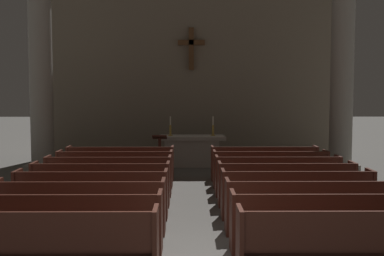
# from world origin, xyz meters

# --- Properties ---
(pew_left_row_1) EXTENTS (2.93, 0.50, 0.95)m
(pew_left_row_1) POSITION_xyz_m (-1.99, -0.04, 0.48)
(pew_left_row_1) COLOR #4C2319
(pew_left_row_1) RESTS_ON ground
(pew_left_row_2) EXTENTS (2.93, 0.50, 0.95)m
(pew_left_row_2) POSITION_xyz_m (-1.99, 0.97, 0.48)
(pew_left_row_2) COLOR #4C2319
(pew_left_row_2) RESTS_ON ground
(pew_left_row_3) EXTENTS (2.93, 0.50, 0.95)m
(pew_left_row_3) POSITION_xyz_m (-1.99, 1.97, 0.48)
(pew_left_row_3) COLOR #4C2319
(pew_left_row_3) RESTS_ON ground
(pew_left_row_4) EXTENTS (2.93, 0.50, 0.95)m
(pew_left_row_4) POSITION_xyz_m (-1.99, 2.98, 0.48)
(pew_left_row_4) COLOR #4C2319
(pew_left_row_4) RESTS_ON ground
(pew_left_row_5) EXTENTS (2.93, 0.50, 0.95)m
(pew_left_row_5) POSITION_xyz_m (-1.99, 3.98, 0.48)
(pew_left_row_5) COLOR #4C2319
(pew_left_row_5) RESTS_ON ground
(pew_left_row_6) EXTENTS (2.93, 0.50, 0.95)m
(pew_left_row_6) POSITION_xyz_m (-1.99, 4.99, 0.48)
(pew_left_row_6) COLOR #4C2319
(pew_left_row_6) RESTS_ON ground
(pew_left_row_7) EXTENTS (2.93, 0.50, 0.95)m
(pew_left_row_7) POSITION_xyz_m (-1.99, 5.99, 0.48)
(pew_left_row_7) COLOR #4C2319
(pew_left_row_7) RESTS_ON ground
(pew_left_row_8) EXTENTS (2.93, 0.50, 0.95)m
(pew_left_row_8) POSITION_xyz_m (-1.99, 7.00, 0.48)
(pew_left_row_8) COLOR #4C2319
(pew_left_row_8) RESTS_ON ground
(pew_right_row_1) EXTENTS (2.93, 0.50, 0.95)m
(pew_right_row_1) POSITION_xyz_m (1.99, -0.04, 0.48)
(pew_right_row_1) COLOR #4C2319
(pew_right_row_1) RESTS_ON ground
(pew_right_row_2) EXTENTS (2.93, 0.50, 0.95)m
(pew_right_row_2) POSITION_xyz_m (1.99, 0.97, 0.48)
(pew_right_row_2) COLOR #4C2319
(pew_right_row_2) RESTS_ON ground
(pew_right_row_3) EXTENTS (2.93, 0.50, 0.95)m
(pew_right_row_3) POSITION_xyz_m (1.99, 1.97, 0.48)
(pew_right_row_3) COLOR #4C2319
(pew_right_row_3) RESTS_ON ground
(pew_right_row_4) EXTENTS (2.93, 0.50, 0.95)m
(pew_right_row_4) POSITION_xyz_m (1.99, 2.98, 0.48)
(pew_right_row_4) COLOR #4C2319
(pew_right_row_4) RESTS_ON ground
(pew_right_row_5) EXTENTS (2.93, 0.50, 0.95)m
(pew_right_row_5) POSITION_xyz_m (1.99, 3.98, 0.48)
(pew_right_row_5) COLOR #4C2319
(pew_right_row_5) RESTS_ON ground
(pew_right_row_6) EXTENTS (2.93, 0.50, 0.95)m
(pew_right_row_6) POSITION_xyz_m (1.99, 4.99, 0.48)
(pew_right_row_6) COLOR #4C2319
(pew_right_row_6) RESTS_ON ground
(pew_right_row_7) EXTENTS (2.93, 0.50, 0.95)m
(pew_right_row_7) POSITION_xyz_m (1.99, 5.99, 0.48)
(pew_right_row_7) COLOR #4C2319
(pew_right_row_7) RESTS_ON ground
(pew_right_row_8) EXTENTS (2.93, 0.50, 0.95)m
(pew_right_row_8) POSITION_xyz_m (1.99, 7.00, 0.48)
(pew_right_row_8) COLOR #4C2319
(pew_right_row_8) RESTS_ON ground
(column_left_second) EXTENTS (1.06, 1.06, 5.95)m
(column_left_second) POSITION_xyz_m (-4.67, 8.78, 2.89)
(column_left_second) COLOR #9E998E
(column_left_second) RESTS_ON ground
(column_right_second) EXTENTS (1.06, 1.06, 5.95)m
(column_right_second) POSITION_xyz_m (4.67, 8.78, 2.89)
(column_right_second) COLOR #9E998E
(column_right_second) RESTS_ON ground
(altar) EXTENTS (2.20, 0.90, 1.01)m
(altar) POSITION_xyz_m (0.00, 9.48, 0.53)
(altar) COLOR #A8A399
(altar) RESTS_ON ground
(candlestick_left) EXTENTS (0.16, 0.16, 0.63)m
(candlestick_left) POSITION_xyz_m (-0.70, 9.48, 1.21)
(candlestick_left) COLOR #B79338
(candlestick_left) RESTS_ON altar
(candlestick_right) EXTENTS (0.16, 0.16, 0.63)m
(candlestick_right) POSITION_xyz_m (0.70, 9.48, 1.21)
(candlestick_right) COLOR #B79338
(candlestick_right) RESTS_ON altar
(apse_with_cross) EXTENTS (10.47, 0.43, 7.28)m
(apse_with_cross) POSITION_xyz_m (0.00, 11.70, 3.64)
(apse_with_cross) COLOR gray
(apse_with_cross) RESTS_ON ground
(lectern) EXTENTS (0.44, 0.36, 1.15)m
(lectern) POSITION_xyz_m (-0.98, 8.28, 0.55)
(lectern) COLOR #4C2319
(lectern) RESTS_ON ground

